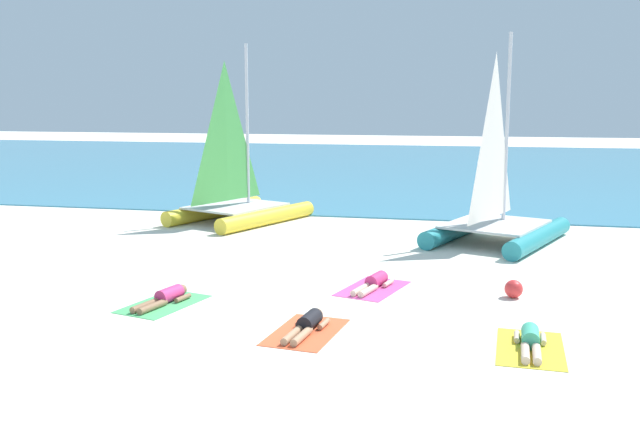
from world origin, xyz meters
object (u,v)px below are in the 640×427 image
Objects in this scene: sunbather_center_right at (374,282)px; beach_ball at (514,289)px; towel_leftmost at (164,304)px; towel_center_left at (306,332)px; sunbather_center_left at (307,324)px; sunbather_rightmost at (530,340)px; towel_rightmost at (530,348)px; towel_center_right at (373,288)px; sailboat_yellow at (237,196)px; sailboat_teal at (497,212)px; sunbather_leftmost at (165,297)px.

beach_ball is (3.00, -0.14, 0.06)m from sunbather_center_right.
towel_center_left is at bearing -18.38° from towel_leftmost.
sunbather_center_left and sunbather_rightmost have the same top height.
beach_ball reaches higher than towel_rightmost.
sunbather_center_left is 3.29m from sunbather_center_right.
towel_center_right is at bearing 76.50° from towel_center_left.
sunbather_center_right is at bearing 76.45° from towel_center_left.
sunbather_center_right is (5.79, -7.55, -0.77)m from sailboat_yellow.
towel_center_left and towel_rightmost have the same top height.
sailboat_teal is 5.98m from beach_ball.
sunbather_center_left reaches higher than towel_center_right.
towel_center_left is at bearing -42.46° from sailboat_yellow.
towel_center_left is (3.26, -1.15, -0.13)m from sunbather_leftmost.
sunbather_leftmost is at bearing 160.52° from towel_center_left.
sunbather_center_left is at bearing -89.97° from sailboat_teal.
sunbather_center_right is (0.78, 3.20, 0.00)m from sunbather_center_left.
towel_center_right is at bearing 27.58° from towel_leftmost.
sunbather_center_left is 0.83× the size of towel_center_right.
sunbather_center_left and sunbather_center_right have the same top height.
towel_center_left and towel_center_right have the same top height.
towel_center_right is at bearing 41.33° from sunbather_leftmost.
sailboat_teal reaches higher than towel_leftmost.
sailboat_yellow is at bearing 114.64° from sunbather_leftmost.
sailboat_yellow is 3.17× the size of towel_center_right.
beach_ball reaches higher than sunbather_center_left.
sailboat_teal is at bearing 92.06° from towel_rightmost.
sailboat_teal is 10.48m from sunbather_leftmost.
sunbather_rightmost is (0.33, -9.00, -0.78)m from sailboat_teal.
sailboat_yellow is 11.88m from sunbather_center_left.
towel_leftmost is at bearing -135.93° from sunbather_center_right.
sailboat_teal is 6.56m from towel_center_right.
sailboat_yellow reaches higher than sunbather_center_right.
sailboat_teal reaches higher than towel_rightmost.
sunbather_center_left is at bearing 178.81° from towel_rightmost.
towel_leftmost is 3.44m from sunbather_center_left.
towel_leftmost is (-6.86, -7.97, -0.90)m from sailboat_teal.
beach_ball is at bearing -66.28° from sailboat_teal.
sunbather_leftmost is 3.46m from towel_center_left.
towel_leftmost and towel_center_left have the same top height.
towel_rightmost is (3.12, -3.28, -0.13)m from sunbather_center_right.
sailboat_teal is 3.93× the size of sunbather_center_right.
towel_leftmost is 1.23× the size of sunbather_center_right.
sailboat_teal is at bearing 64.34° from towel_center_right.
sunbather_center_left is at bearing -17.28° from towel_leftmost.
sunbather_rightmost is at bearing -27.66° from sailboat_yellow.
sailboat_yellow is 9.60m from towel_center_right.
sunbather_leftmost is (-6.84, -7.90, -0.78)m from sailboat_teal.
beach_ball is at bearing 39.50° from towel_center_left.
sunbather_leftmost and sunbather_rightmost have the same top height.
towel_center_right is at bearing 134.33° from towel_rightmost.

